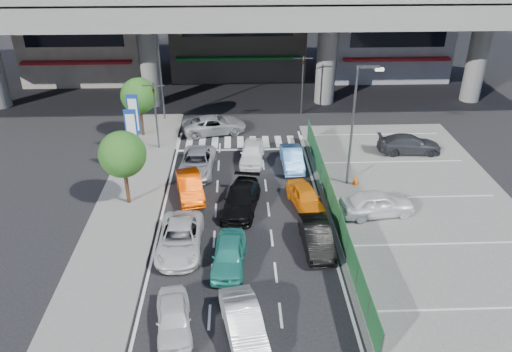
{
  "coord_description": "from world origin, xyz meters",
  "views": [
    {
      "loc": [
        -0.16,
        -22.76,
        16.12
      ],
      "look_at": [
        0.85,
        3.32,
        2.15
      ],
      "focal_mm": 35.0,
      "sensor_mm": 36.0,
      "label": 1
    }
  ],
  "objects_px": {
    "traffic_light_left": "(154,100)",
    "hatch_black_mid_right": "(317,237)",
    "taxi_orange_right": "(305,197)",
    "kei_truck_front_right": "(292,158)",
    "sedan_white_mid_left": "(180,238)",
    "van_white_back_left": "(174,318)",
    "sedan_white_front_mid": "(252,153)",
    "taxi_teal_mid": "(229,255)",
    "tree_near": "(122,155)",
    "tree_far": "(139,96)",
    "crossing_wagon_silver": "(214,125)",
    "traffic_cone": "(356,179)",
    "hatch_white_back_mid": "(244,323)",
    "sedan_black_mid": "(241,199)",
    "street_lamp_right": "(356,117)",
    "street_lamp_left": "(162,66)",
    "parked_sedan_dgrey": "(409,144)",
    "traffic_light_right": "(303,71)",
    "taxi_orange_left": "(190,186)",
    "parked_sedan_white": "(377,203)",
    "signboard_far": "(134,116)",
    "wagon_silver_front_left": "(197,163)",
    "signboard_near": "(132,133)"
  },
  "relations": [
    {
      "from": "traffic_light_right",
      "to": "kei_truck_front_right",
      "type": "height_order",
      "value": "traffic_light_right"
    },
    {
      "from": "tree_near",
      "to": "sedan_white_mid_left",
      "type": "distance_m",
      "value": 6.62
    },
    {
      "from": "tree_far",
      "to": "parked_sedan_white",
      "type": "height_order",
      "value": "tree_far"
    },
    {
      "from": "hatch_white_back_mid",
      "to": "taxi_teal_mid",
      "type": "height_order",
      "value": "same"
    },
    {
      "from": "hatch_white_back_mid",
      "to": "sedan_black_mid",
      "type": "xyz_separation_m",
      "value": [
        0.03,
        10.22,
        0.0
      ]
    },
    {
      "from": "signboard_near",
      "to": "sedan_white_mid_left",
      "type": "relative_size",
      "value": 0.95
    },
    {
      "from": "tree_far",
      "to": "sedan_black_mid",
      "type": "distance_m",
      "value": 14.05
    },
    {
      "from": "signboard_near",
      "to": "taxi_orange_left",
      "type": "xyz_separation_m",
      "value": [
        3.92,
        -3.16,
        -2.38
      ]
    },
    {
      "from": "signboard_far",
      "to": "parked_sedan_dgrey",
      "type": "distance_m",
      "value": 20.29
    },
    {
      "from": "parked_sedan_dgrey",
      "to": "hatch_black_mid_right",
      "type": "bearing_deg",
      "value": 145.76
    },
    {
      "from": "traffic_light_right",
      "to": "crossing_wagon_silver",
      "type": "distance_m",
      "value": 9.18
    },
    {
      "from": "kei_truck_front_right",
      "to": "traffic_cone",
      "type": "relative_size",
      "value": 5.22
    },
    {
      "from": "hatch_white_back_mid",
      "to": "wagon_silver_front_left",
      "type": "height_order",
      "value": "same"
    },
    {
      "from": "tree_far",
      "to": "sedan_white_mid_left",
      "type": "distance_m",
      "value": 16.19
    },
    {
      "from": "traffic_light_left",
      "to": "tree_near",
      "type": "height_order",
      "value": "traffic_light_left"
    },
    {
      "from": "taxi_teal_mid",
      "to": "sedan_white_front_mid",
      "type": "relative_size",
      "value": 1.0
    },
    {
      "from": "street_lamp_left",
      "to": "parked_sedan_dgrey",
      "type": "bearing_deg",
      "value": -21.52
    },
    {
      "from": "sedan_white_front_mid",
      "to": "kei_truck_front_right",
      "type": "bearing_deg",
      "value": -12.95
    },
    {
      "from": "sedan_white_mid_left",
      "to": "kei_truck_front_right",
      "type": "xyz_separation_m",
      "value": [
        6.96,
        9.46,
        -0.04
      ]
    },
    {
      "from": "parked_sedan_white",
      "to": "wagon_silver_front_left",
      "type": "bearing_deg",
      "value": 53.53
    },
    {
      "from": "sedan_white_mid_left",
      "to": "taxi_orange_left",
      "type": "height_order",
      "value": "sedan_white_mid_left"
    },
    {
      "from": "traffic_light_left",
      "to": "parked_sedan_white",
      "type": "height_order",
      "value": "traffic_light_left"
    },
    {
      "from": "sedan_black_mid",
      "to": "wagon_silver_front_left",
      "type": "xyz_separation_m",
      "value": [
        -3.0,
        5.04,
        0.0
      ]
    },
    {
      "from": "street_lamp_right",
      "to": "taxi_teal_mid",
      "type": "distance_m",
      "value": 12.2
    },
    {
      "from": "traffic_light_left",
      "to": "sedan_white_mid_left",
      "type": "xyz_separation_m",
      "value": [
        2.84,
        -12.83,
        -3.25
      ]
    },
    {
      "from": "sedan_white_mid_left",
      "to": "sedan_black_mid",
      "type": "height_order",
      "value": "same"
    },
    {
      "from": "hatch_black_mid_right",
      "to": "signboard_far",
      "type": "bearing_deg",
      "value": 131.48
    },
    {
      "from": "taxi_orange_right",
      "to": "sedan_white_front_mid",
      "type": "bearing_deg",
      "value": 102.93
    },
    {
      "from": "street_lamp_right",
      "to": "sedan_white_front_mid",
      "type": "bearing_deg",
      "value": 150.5
    },
    {
      "from": "traffic_light_right",
      "to": "signboard_far",
      "type": "xyz_separation_m",
      "value": [
        -13.1,
        -8.01,
        -0.87
      ]
    },
    {
      "from": "signboard_near",
      "to": "taxi_teal_mid",
      "type": "relative_size",
      "value": 1.16
    },
    {
      "from": "street_lamp_right",
      "to": "hatch_black_mid_right",
      "type": "distance_m",
      "value": 8.73
    },
    {
      "from": "tree_far",
      "to": "crossing_wagon_silver",
      "type": "distance_m",
      "value": 6.32
    },
    {
      "from": "street_lamp_left",
      "to": "wagon_silver_front_left",
      "type": "bearing_deg",
      "value": -71.61
    },
    {
      "from": "tree_near",
      "to": "sedan_white_front_mid",
      "type": "relative_size",
      "value": 1.19
    },
    {
      "from": "hatch_black_mid_right",
      "to": "crossing_wagon_silver",
      "type": "xyz_separation_m",
      "value": [
        -6.02,
        15.95,
        0.03
      ]
    },
    {
      "from": "street_lamp_right",
      "to": "tree_near",
      "type": "distance_m",
      "value": 14.38
    },
    {
      "from": "sedan_white_mid_left",
      "to": "taxi_teal_mid",
      "type": "relative_size",
      "value": 1.23
    },
    {
      "from": "hatch_white_back_mid",
      "to": "taxi_teal_mid",
      "type": "bearing_deg",
      "value": 86.5
    },
    {
      "from": "taxi_orange_right",
      "to": "kei_truck_front_right",
      "type": "xyz_separation_m",
      "value": [
        -0.27,
        5.34,
        -0.0
      ]
    },
    {
      "from": "sedan_white_mid_left",
      "to": "taxi_orange_left",
      "type": "relative_size",
      "value": 1.2
    },
    {
      "from": "traffic_light_right",
      "to": "sedan_black_mid",
      "type": "distance_m",
      "value": 17.15
    },
    {
      "from": "sedan_white_mid_left",
      "to": "van_white_back_left",
      "type": "bearing_deg",
      "value": -87.11
    },
    {
      "from": "street_lamp_left",
      "to": "taxi_orange_left",
      "type": "relative_size",
      "value": 1.93
    },
    {
      "from": "sedan_white_front_mid",
      "to": "parked_sedan_white",
      "type": "relative_size",
      "value": 0.91
    },
    {
      "from": "tree_far",
      "to": "hatch_white_back_mid",
      "type": "distance_m",
      "value": 23.12
    },
    {
      "from": "traffic_light_left",
      "to": "hatch_black_mid_right",
      "type": "height_order",
      "value": "traffic_light_left"
    },
    {
      "from": "hatch_black_mid_right",
      "to": "parked_sedan_dgrey",
      "type": "height_order",
      "value": "parked_sedan_dgrey"
    },
    {
      "from": "tree_near",
      "to": "tree_far",
      "type": "height_order",
      "value": "same"
    },
    {
      "from": "taxi_teal_mid",
      "to": "kei_truck_front_right",
      "type": "distance_m",
      "value": 11.8
    }
  ]
}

